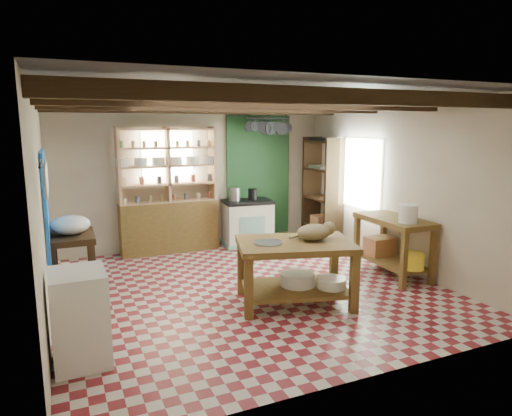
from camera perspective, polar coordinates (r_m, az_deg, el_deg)
name	(u,v)px	position (r m, az deg, el deg)	size (l,w,h in m)	color
floor	(249,289)	(6.39, -0.88, -10.11)	(5.00, 5.00, 0.02)	maroon
ceiling	(248,95)	(6.00, -0.95, 13.95)	(5.00, 5.00, 0.02)	#45464A
wall_back	(195,176)	(8.40, -7.60, 3.94)	(5.00, 0.04, 2.60)	beige
wall_front	(366,237)	(3.92, 13.53, -3.55)	(5.00, 0.04, 2.60)	beige
wall_left	(42,209)	(5.59, -25.22, -0.15)	(0.04, 5.00, 2.60)	beige
wall_right	(397,186)	(7.39, 17.26, 2.70)	(0.04, 5.00, 2.60)	beige
ceiling_beams	(248,105)	(5.99, -0.95, 12.80)	(5.00, 3.80, 0.15)	#352312
blue_wall_patch	(47,213)	(6.51, -24.69, -0.54)	(0.04, 1.40, 1.60)	blue
green_wall_patch	(258,176)	(8.80, 0.31, 3.99)	(1.30, 0.04, 2.30)	#1B4520
window_back	(168,155)	(8.22, -11.00, 6.50)	(0.90, 0.02, 0.80)	silver
window_right	(357,173)	(8.14, 12.57, 4.29)	(0.02, 1.30, 1.20)	silver
utensil_rail	(42,177)	(4.34, -25.19, 3.51)	(0.06, 0.90, 0.28)	black
pot_rack	(268,127)	(8.37, 1.51, 10.04)	(0.86, 0.12, 0.36)	black
shelving_unit	(168,190)	(8.10, -10.92, 2.18)	(1.70, 0.34, 2.20)	tan
tall_rack	(322,191)	(8.73, 8.30, 2.18)	(0.40, 0.86, 2.00)	#352312
work_table	(295,272)	(5.80, 4.88, -8.02)	(1.41, 0.94, 0.80)	brown
stove	(248,223)	(8.50, -1.06, -1.85)	(0.88, 0.59, 0.86)	white
prep_table	(73,264)	(6.51, -21.86, -6.57)	(0.56, 0.82, 0.83)	#352312
white_cabinet	(80,317)	(4.69, -21.16, -12.61)	(0.50, 0.60, 0.89)	white
right_counter	(393,247)	(7.10, 16.70, -4.65)	(0.61, 1.23, 0.88)	brown
cat	(314,232)	(5.77, 7.27, -3.00)	(0.45, 0.34, 0.20)	#978258
steel_tray	(268,243)	(5.57, 1.53, -4.36)	(0.35, 0.35, 0.02)	#9999A0
basin_large	(298,279)	(5.89, 5.23, -8.86)	(0.44, 0.44, 0.15)	white
basin_small	(332,283)	(5.86, 9.43, -9.21)	(0.36, 0.36, 0.13)	white
kettle_left	(234,194)	(8.33, -2.71, 1.73)	(0.21, 0.21, 0.24)	#9999A0
kettle_right	(253,194)	(8.44, -0.43, 1.72)	(0.16, 0.16, 0.20)	black
enamel_bowl	(70,225)	(6.38, -22.18, -1.95)	(0.49, 0.49, 0.25)	white
white_bucket	(408,214)	(6.68, 18.48, -0.66)	(0.26, 0.26, 0.26)	white
wicker_basket	(380,246)	(7.34, 15.22, -4.62)	(0.40, 0.32, 0.28)	#A96F44
yellow_tub	(413,261)	(6.79, 19.03, -6.28)	(0.31, 0.31, 0.23)	yellow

